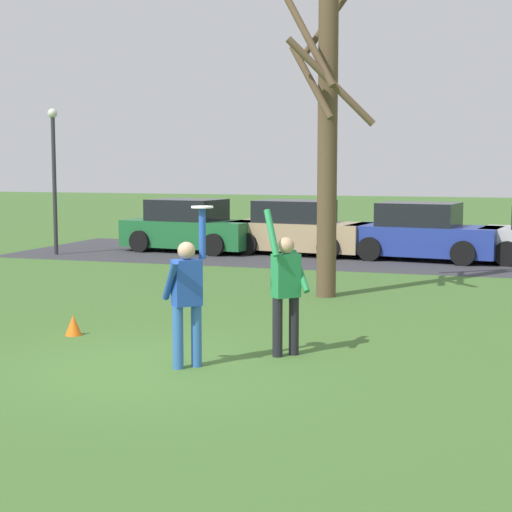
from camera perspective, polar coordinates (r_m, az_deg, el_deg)
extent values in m
plane|color=#426B2D|center=(10.99, -6.73, -7.62)|extent=(120.00, 120.00, 0.00)
cylinder|color=#3366B7|center=(10.81, -5.39, -5.61)|extent=(0.14, 0.14, 0.82)
cylinder|color=#3366B7|center=(10.91, -4.12, -5.49)|extent=(0.14, 0.14, 0.82)
cube|color=#234CB2|center=(10.73, -4.79, -1.84)|extent=(0.41, 0.41, 0.60)
sphere|color=tan|center=(10.68, -4.81, 0.37)|extent=(0.23, 0.23, 0.23)
cylinder|color=#234CB2|center=(10.64, -5.91, -1.66)|extent=(0.38, 0.39, 0.59)
cylinder|color=#234CB2|center=(10.75, -3.71, 1.56)|extent=(0.09, 0.09, 0.66)
cylinder|color=black|center=(11.56, 2.62, -4.81)|extent=(0.14, 0.14, 0.82)
cylinder|color=black|center=(11.43, 1.49, -4.93)|extent=(0.14, 0.14, 0.82)
cube|color=#238447|center=(11.38, 2.07, -1.36)|extent=(0.41, 0.41, 0.60)
sphere|color=tan|center=(11.33, 2.08, 0.72)|extent=(0.23, 0.23, 0.23)
cylinder|color=#238447|center=(11.48, 3.05, -1.05)|extent=(0.38, 0.39, 0.59)
cylinder|color=#238447|center=(11.20, 1.08, 1.61)|extent=(0.29, 0.28, 0.65)
cylinder|color=white|center=(10.73, -3.73, 3.38)|extent=(0.29, 0.29, 0.02)
cube|color=#1E6633|center=(25.37, -4.46, 1.56)|extent=(4.29, 2.30, 0.80)
cube|color=black|center=(25.40, -4.77, 3.19)|extent=(2.29, 1.89, 0.64)
cylinder|color=black|center=(25.60, -0.97, 1.13)|extent=(0.68, 0.30, 0.66)
cylinder|color=black|center=(23.98, -2.90, 0.77)|extent=(0.68, 0.30, 0.66)
cylinder|color=black|center=(26.82, -5.85, 1.33)|extent=(0.68, 0.30, 0.66)
cylinder|color=black|center=(25.28, -7.99, 1.00)|extent=(0.68, 0.30, 0.66)
cube|color=tan|center=(24.50, 2.98, 1.41)|extent=(4.29, 2.30, 0.80)
cube|color=black|center=(24.51, 2.67, 3.10)|extent=(2.29, 1.89, 0.64)
cylinder|color=black|center=(24.93, 6.48, 0.95)|extent=(0.68, 0.30, 0.66)
cylinder|color=black|center=(23.22, 5.02, 0.58)|extent=(0.68, 0.30, 0.66)
cylinder|color=black|center=(25.86, 1.14, 1.18)|extent=(0.68, 0.30, 0.66)
cylinder|color=black|center=(24.21, -0.63, 0.83)|extent=(0.68, 0.30, 0.66)
cube|color=#233893|center=(23.47, 11.47, 1.07)|extent=(4.29, 2.30, 0.80)
cube|color=black|center=(23.45, 11.15, 2.84)|extent=(2.29, 1.89, 0.64)
cylinder|color=black|center=(24.11, 14.91, 0.60)|extent=(0.68, 0.30, 0.66)
cylinder|color=black|center=(22.33, 14.05, 0.18)|extent=(0.68, 0.30, 0.66)
cylinder|color=black|center=(24.69, 9.10, 0.86)|extent=(0.68, 0.30, 0.66)
cylinder|color=black|center=(22.96, 7.82, 0.48)|extent=(0.68, 0.30, 0.66)
cylinder|color=black|center=(22.53, 16.87, 0.15)|extent=(0.68, 0.30, 0.66)
cube|color=#38383D|center=(23.82, 7.20, -0.10)|extent=(20.41, 6.40, 0.01)
cylinder|color=brown|center=(16.53, 4.94, 8.11)|extent=(0.39, 0.39, 6.33)
cylinder|color=brown|center=(16.22, 3.83, 11.87)|extent=(1.04, 0.62, 1.49)
cylinder|color=brown|center=(16.21, 3.52, 14.86)|extent=(1.31, 0.73, 2.01)
cylinder|color=brown|center=(15.80, 5.17, 11.86)|extent=(1.65, 0.63, 1.66)
cylinder|color=brown|center=(17.33, 5.06, 15.89)|extent=(1.24, 0.39, 1.64)
cylinder|color=#2D2D33|center=(25.01, -13.69, 4.66)|extent=(0.12, 0.12, 4.00)
sphere|color=silver|center=(25.05, -13.82, 9.52)|extent=(0.28, 0.28, 0.28)
cone|color=orange|center=(13.20, -12.45, -4.66)|extent=(0.26, 0.26, 0.32)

